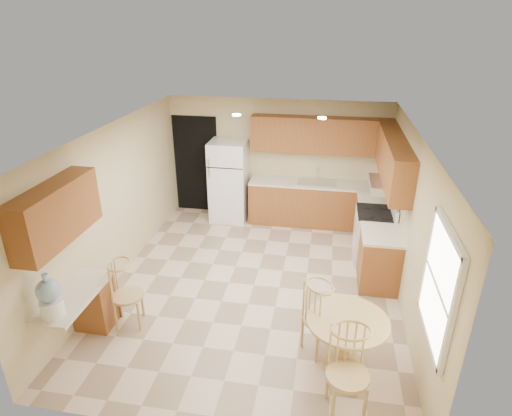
% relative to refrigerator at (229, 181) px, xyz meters
% --- Properties ---
extents(floor, '(5.50, 5.50, 0.00)m').
position_rel_refrigerator_xyz_m(floor, '(0.95, -2.40, -0.85)').
color(floor, beige).
rests_on(floor, ground).
extents(ceiling, '(4.50, 5.50, 0.02)m').
position_rel_refrigerator_xyz_m(ceiling, '(0.95, -2.40, 1.65)').
color(ceiling, white).
rests_on(ceiling, wall_back).
extents(wall_back, '(4.50, 0.02, 2.50)m').
position_rel_refrigerator_xyz_m(wall_back, '(0.95, 0.35, 0.40)').
color(wall_back, '#CDBE8A').
rests_on(wall_back, floor).
extents(wall_front, '(4.50, 0.02, 2.50)m').
position_rel_refrigerator_xyz_m(wall_front, '(0.95, -5.15, 0.40)').
color(wall_front, '#CDBE8A').
rests_on(wall_front, floor).
extents(wall_left, '(0.02, 5.50, 2.50)m').
position_rel_refrigerator_xyz_m(wall_left, '(-1.30, -2.40, 0.40)').
color(wall_left, '#CDBE8A').
rests_on(wall_left, floor).
extents(wall_right, '(0.02, 5.50, 2.50)m').
position_rel_refrigerator_xyz_m(wall_right, '(3.20, -2.40, 0.40)').
color(wall_right, '#CDBE8A').
rests_on(wall_right, floor).
extents(doorway, '(0.90, 0.02, 2.10)m').
position_rel_refrigerator_xyz_m(doorway, '(-0.80, 0.34, 0.20)').
color(doorway, black).
rests_on(doorway, floor).
extents(base_cab_back, '(2.75, 0.60, 0.87)m').
position_rel_refrigerator_xyz_m(base_cab_back, '(1.83, 0.05, -0.41)').
color(base_cab_back, brown).
rests_on(base_cab_back, floor).
extents(counter_back, '(2.75, 0.63, 0.04)m').
position_rel_refrigerator_xyz_m(counter_back, '(1.83, 0.05, 0.04)').
color(counter_back, beige).
rests_on(counter_back, base_cab_back).
extents(base_cab_right_a, '(0.60, 0.59, 0.87)m').
position_rel_refrigerator_xyz_m(base_cab_right_a, '(2.90, -0.54, -0.41)').
color(base_cab_right_a, brown).
rests_on(base_cab_right_a, floor).
extents(counter_right_a, '(0.63, 0.59, 0.04)m').
position_rel_refrigerator_xyz_m(counter_right_a, '(2.90, -0.54, 0.04)').
color(counter_right_a, beige).
rests_on(counter_right_a, base_cab_right_a).
extents(base_cab_right_b, '(0.60, 0.80, 0.87)m').
position_rel_refrigerator_xyz_m(base_cab_right_b, '(2.90, -2.00, -0.41)').
color(base_cab_right_b, brown).
rests_on(base_cab_right_b, floor).
extents(counter_right_b, '(0.63, 0.80, 0.04)m').
position_rel_refrigerator_xyz_m(counter_right_b, '(2.90, -2.00, 0.04)').
color(counter_right_b, beige).
rests_on(counter_right_b, base_cab_right_b).
extents(upper_cab_back, '(2.75, 0.33, 0.70)m').
position_rel_refrigerator_xyz_m(upper_cab_back, '(1.83, 0.19, 1.00)').
color(upper_cab_back, brown).
rests_on(upper_cab_back, wall_back).
extents(upper_cab_right, '(0.33, 2.42, 0.70)m').
position_rel_refrigerator_xyz_m(upper_cab_right, '(3.04, -1.19, 1.00)').
color(upper_cab_right, brown).
rests_on(upper_cab_right, wall_right).
extents(upper_cab_left, '(0.33, 1.40, 0.70)m').
position_rel_refrigerator_xyz_m(upper_cab_left, '(-1.13, -4.00, 1.00)').
color(upper_cab_left, brown).
rests_on(upper_cab_left, wall_left).
extents(sink, '(0.78, 0.44, 0.01)m').
position_rel_refrigerator_xyz_m(sink, '(1.80, 0.05, 0.07)').
color(sink, silver).
rests_on(sink, counter_back).
extents(range_hood, '(0.50, 0.76, 0.14)m').
position_rel_refrigerator_xyz_m(range_hood, '(2.95, -1.22, 0.57)').
color(range_hood, silver).
rests_on(range_hood, upper_cab_right).
extents(desk_pedestal, '(0.48, 0.42, 0.72)m').
position_rel_refrigerator_xyz_m(desk_pedestal, '(-1.05, -3.72, -0.49)').
color(desk_pedestal, brown).
rests_on(desk_pedestal, floor).
extents(desk_top, '(0.50, 1.20, 0.04)m').
position_rel_refrigerator_xyz_m(desk_top, '(-1.05, -4.10, -0.10)').
color(desk_top, beige).
rests_on(desk_top, desk_pedestal).
extents(window, '(0.06, 1.12, 1.30)m').
position_rel_refrigerator_xyz_m(window, '(3.18, -4.25, 0.65)').
color(window, white).
rests_on(window, wall_right).
extents(can_light_a, '(0.14, 0.14, 0.02)m').
position_rel_refrigerator_xyz_m(can_light_a, '(0.45, -1.20, 1.64)').
color(can_light_a, white).
rests_on(can_light_a, ceiling).
extents(can_light_b, '(0.14, 0.14, 0.02)m').
position_rel_refrigerator_xyz_m(can_light_b, '(1.85, -1.20, 1.64)').
color(can_light_b, white).
rests_on(can_light_b, ceiling).
extents(refrigerator, '(0.75, 0.73, 1.69)m').
position_rel_refrigerator_xyz_m(refrigerator, '(0.00, 0.00, 0.00)').
color(refrigerator, white).
rests_on(refrigerator, floor).
extents(stove, '(0.65, 0.76, 1.09)m').
position_rel_refrigerator_xyz_m(stove, '(2.88, -1.22, -0.38)').
color(stove, white).
rests_on(stove, floor).
extents(dining_table, '(0.98, 0.98, 0.72)m').
position_rel_refrigerator_xyz_m(dining_table, '(2.35, -3.95, -0.37)').
color(dining_table, tan).
rests_on(dining_table, floor).
extents(chair_table_a, '(0.45, 0.56, 1.01)m').
position_rel_refrigerator_xyz_m(chair_table_a, '(2.04, -3.79, -0.23)').
color(chair_table_a, tan).
rests_on(chair_table_a, floor).
extents(chair_table_b, '(0.47, 0.48, 1.06)m').
position_rel_refrigerator_xyz_m(chair_table_b, '(2.35, -4.70, -0.20)').
color(chair_table_b, tan).
rests_on(chair_table_b, floor).
extents(chair_desk, '(0.43, 0.56, 0.98)m').
position_rel_refrigerator_xyz_m(chair_desk, '(-0.60, -3.71, -0.25)').
color(chair_desk, tan).
rests_on(chair_desk, floor).
extents(water_crock, '(0.28, 0.28, 0.57)m').
position_rel_refrigerator_xyz_m(water_crock, '(-1.05, -4.52, 0.18)').
color(water_crock, white).
rests_on(water_crock, desk_top).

